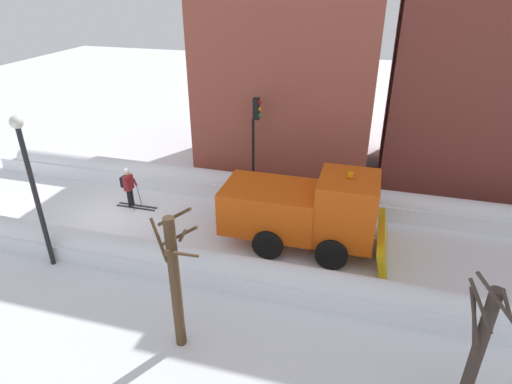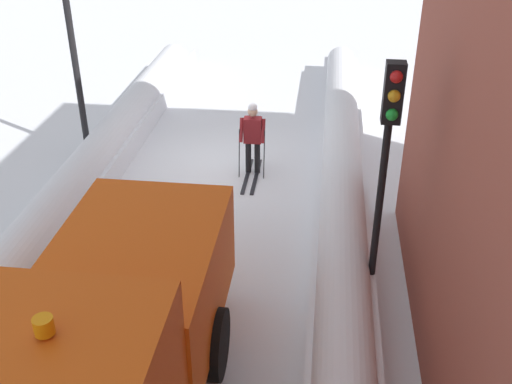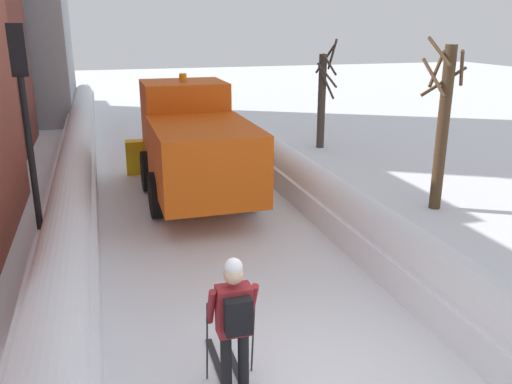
{
  "view_description": "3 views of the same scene",
  "coord_description": "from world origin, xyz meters",
  "views": [
    {
      "loc": [
        13.37,
        9.76,
        8.98
      ],
      "look_at": [
        -1.05,
        5.72,
        1.32
      ],
      "focal_mm": 30.09,
      "sensor_mm": 36.0,
      "label": 1
    },
    {
      "loc": [
        -2.42,
        13.45,
        6.99
      ],
      "look_at": [
        -1.17,
        2.82,
        0.93
      ],
      "focal_mm": 42.77,
      "sensor_mm": 36.0,
      "label": 2
    },
    {
      "loc": [
        -2.12,
        -5.27,
        4.41
      ],
      "look_at": [
        0.66,
        4.18,
        1.27
      ],
      "focal_mm": 37.31,
      "sensor_mm": 36.0,
      "label": 3
    }
  ],
  "objects": [
    {
      "name": "plow_truck",
      "position": [
        0.11,
        7.92,
        1.48
      ],
      "size": [
        3.2,
        5.98,
        3.12
      ],
      "color": "#DB510F",
      "rests_on": "ground"
    },
    {
      "name": "skier",
      "position": [
        -0.78,
        0.2,
        1.0
      ],
      "size": [
        0.62,
        1.8,
        1.81
      ],
      "color": "black",
      "rests_on": "ground"
    },
    {
      "name": "traffic_light_pole",
      "position": [
        -3.4,
        5.03,
        3.09
      ],
      "size": [
        0.28,
        0.42,
        4.41
      ],
      "color": "black",
      "rests_on": "ground"
    },
    {
      "name": "street_lamp",
      "position": [
        3.61,
        -0.29,
        3.34
      ],
      "size": [
        0.4,
        0.4,
        5.29
      ],
      "color": "black",
      "rests_on": "ground"
    }
  ]
}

